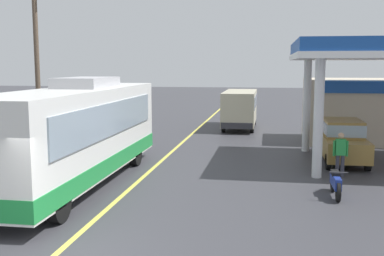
{
  "coord_description": "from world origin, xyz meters",
  "views": [
    {
      "loc": [
        4.54,
        -8.5,
        4.11
      ],
      "look_at": [
        1.5,
        10.0,
        1.6
      ],
      "focal_mm": 43.77,
      "sensor_mm": 36.0,
      "label": 1
    }
  ],
  "objects_px": {
    "coach_bus_main": "(77,135)",
    "motorcycle_parked_forecourt": "(336,183)",
    "minibus_opposing_lane": "(240,106)",
    "pedestrian_near_pump": "(340,152)",
    "car_at_pump": "(342,139)"
  },
  "relations": [
    {
      "from": "coach_bus_main",
      "to": "minibus_opposing_lane",
      "type": "height_order",
      "value": "coach_bus_main"
    },
    {
      "from": "coach_bus_main",
      "to": "minibus_opposing_lane",
      "type": "distance_m",
      "value": 16.33
    },
    {
      "from": "coach_bus_main",
      "to": "motorcycle_parked_forecourt",
      "type": "height_order",
      "value": "coach_bus_main"
    },
    {
      "from": "pedestrian_near_pump",
      "to": "coach_bus_main",
      "type": "bearing_deg",
      "value": -164.0
    },
    {
      "from": "coach_bus_main",
      "to": "motorcycle_parked_forecourt",
      "type": "relative_size",
      "value": 6.13
    },
    {
      "from": "minibus_opposing_lane",
      "to": "pedestrian_near_pump",
      "type": "relative_size",
      "value": 3.69
    },
    {
      "from": "coach_bus_main",
      "to": "car_at_pump",
      "type": "xyz_separation_m",
      "value": [
        9.63,
        5.38,
        -0.71
      ]
    },
    {
      "from": "car_at_pump",
      "to": "motorcycle_parked_forecourt",
      "type": "bearing_deg",
      "value": -100.29
    },
    {
      "from": "coach_bus_main",
      "to": "motorcycle_parked_forecourt",
      "type": "bearing_deg",
      "value": -0.8
    },
    {
      "from": "car_at_pump",
      "to": "minibus_opposing_lane",
      "type": "height_order",
      "value": "minibus_opposing_lane"
    },
    {
      "from": "car_at_pump",
      "to": "pedestrian_near_pump",
      "type": "height_order",
      "value": "car_at_pump"
    },
    {
      "from": "car_at_pump",
      "to": "coach_bus_main",
      "type": "bearing_deg",
      "value": -150.82
    },
    {
      "from": "coach_bus_main",
      "to": "car_at_pump",
      "type": "distance_m",
      "value": 11.05
    },
    {
      "from": "motorcycle_parked_forecourt",
      "to": "pedestrian_near_pump",
      "type": "distance_m",
      "value": 2.84
    },
    {
      "from": "car_at_pump",
      "to": "minibus_opposing_lane",
      "type": "distance_m",
      "value": 11.43
    }
  ]
}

